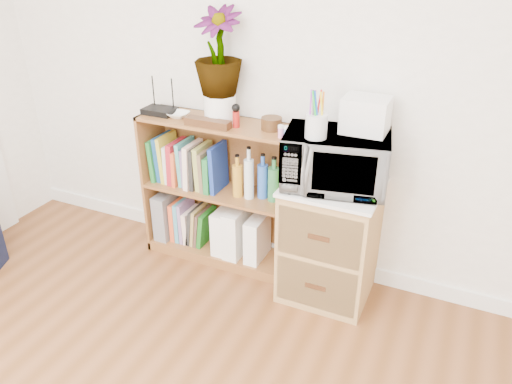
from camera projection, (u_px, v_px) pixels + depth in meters
The scene contains 21 objects.
skirting_board at pixel (278, 251), 3.34m from camera, with size 4.00×0.02×0.10m, color white.
bookshelf at pixel (220, 193), 3.16m from camera, with size 1.00×0.30×0.95m, color brown.
wicker_unit at pixel (329, 242), 2.88m from camera, with size 0.50×0.45×0.70m, color #9E7542.
microwave at pixel (335, 160), 2.63m from camera, with size 0.54×0.37×0.30m, color silver.
pen_cup at pixel (316, 126), 2.48m from camera, with size 0.11×0.11×0.12m, color silver.
small_appliance at pixel (366, 115), 2.54m from camera, with size 0.23×0.19×0.18m, color white.
router at pixel (160, 111), 3.06m from camera, with size 0.20×0.13×0.04m, color black.
white_bowl at pixel (178, 115), 3.00m from camera, with size 0.13×0.13×0.03m, color white.
plant_pot at pixel (220, 108), 2.92m from camera, with size 0.19×0.19×0.16m, color white.
potted_plant at pixel (218, 52), 2.77m from camera, with size 0.27×0.27×0.49m, color #286528.
trinket_box at pixel (208, 123), 2.85m from camera, with size 0.28×0.07×0.04m, color #341D0E.
kokeshi_doll at pixel (236, 119), 2.83m from camera, with size 0.04×0.04×0.09m, color maroon.
wooden_bowl at pixel (272, 123), 2.81m from camera, with size 0.12×0.12×0.07m, color #38220F.
paint_jars at pixel (286, 133), 2.68m from camera, with size 0.12×0.04×0.06m, color #DC7A82.
file_box at pixel (169, 213), 3.42m from camera, with size 0.10×0.26×0.32m, color slate.
magazine_holder_left at pixel (225, 229), 3.26m from camera, with size 0.09×0.24×0.30m, color white.
magazine_holder_mid at pixel (237, 231), 3.22m from camera, with size 0.10×0.26×0.32m, color white.
magazine_holder_right at pixel (257, 238), 3.17m from camera, with size 0.09×0.23×0.29m, color white.
cookbooks at pixel (188, 164), 3.17m from camera, with size 0.48×0.20×0.31m.
liquor_bottles at pixel (264, 178), 2.97m from camera, with size 0.37×0.07×0.32m.
lower_books at pixel (192, 222), 3.37m from camera, with size 0.27×0.19×0.29m.
Camera 1 is at (1.03, -0.36, 1.92)m, focal length 35.00 mm.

